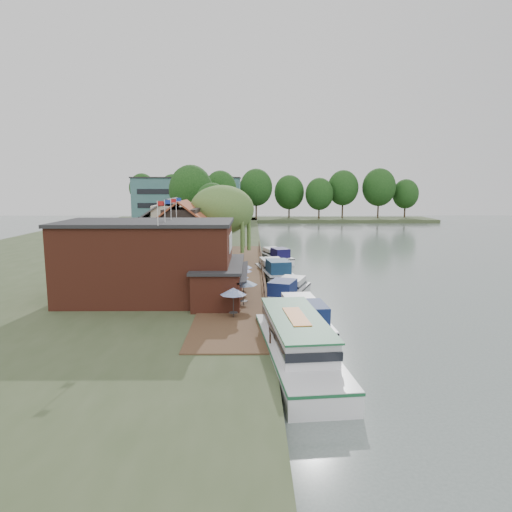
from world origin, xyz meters
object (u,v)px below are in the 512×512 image
object	(u,v)px
pub	(169,260)
tour_boat	(298,342)
umbrella_2	(237,284)
umbrella_1	(244,292)
umbrella_4	(243,274)
cruiser_2	(274,268)
cottage_c	(206,223)
swan	(324,338)
cottage_a	(183,236)
umbrella_0	(233,302)
umbrella_3	(240,278)
cottage_b	(173,228)
hotel_block	(189,203)
cruiser_1	(288,289)
cruiser_0	(304,313)
cruiser_3	(276,254)
willow	(222,224)

from	to	relation	value
pub	tour_boat	world-z (taller)	pub
umbrella_2	umbrella_1	bearing A→B (deg)	-78.10
umbrella_4	cruiser_2	world-z (taller)	umbrella_4
cottage_c	swan	xyz separation A→B (m)	(12.87, -42.67, -5.03)
cottage_a	umbrella_2	size ratio (longest dim) A/B	3.62
pub	umbrella_0	world-z (taller)	pub
umbrella_0	umbrella_4	bearing A→B (deg)	87.69
cottage_c	umbrella_3	bearing A→B (deg)	-78.27
pub	swan	xyz separation A→B (m)	(12.87, -8.67, -4.43)
cottage_a	cottage_b	bearing A→B (deg)	106.70
hotel_block	umbrella_0	distance (m)	78.53
cottage_c	hotel_block	bearing A→B (deg)	102.20
cottage_b	cruiser_1	world-z (taller)	cottage_b
umbrella_0	cruiser_0	xyz separation A→B (m)	(5.59, 0.30, -0.97)
cruiser_2	swan	size ratio (longest dim) A/B	24.61
umbrella_2	cruiser_1	size ratio (longest dim) A/B	0.24
cottage_b	umbrella_2	distance (m)	26.71
cottage_b	umbrella_1	xyz separation A→B (m)	(10.80, -27.51, -2.96)
cruiser_2	cottage_a	bearing A→B (deg)	164.66
cruiser_1	cruiser_2	world-z (taller)	cruiser_2
umbrella_1	hotel_block	bearing A→B (deg)	101.39
cruiser_2	swan	bearing A→B (deg)	-93.24
cottage_c	cruiser_3	size ratio (longest dim) A/B	0.90
willow	tour_boat	world-z (taller)	willow
cottage_b	umbrella_0	xyz separation A→B (m)	(10.06, -31.11, -2.96)
hotel_block	umbrella_2	bearing A→B (deg)	-78.64
willow	cruiser_0	xyz separation A→B (m)	(8.15, -25.81, -4.89)
cottage_c	cruiser_3	world-z (taller)	cottage_c
cottage_a	willow	distance (m)	6.80
cottage_b	cruiser_3	world-z (taller)	cottage_b
cruiser_2	swan	world-z (taller)	cruiser_2
cottage_a	willow	bearing A→B (deg)	48.01
umbrella_3	swan	distance (m)	14.03
pub	cottage_c	world-z (taller)	cottage_c
umbrella_0	cruiser_0	bearing A→B (deg)	3.11
hotel_block	cottage_a	xyz separation A→B (m)	(7.00, -56.00, -1.90)
willow	cruiser_0	world-z (taller)	willow
umbrella_2	hotel_block	bearing A→B (deg)	101.36
cottage_c	umbrella_3	size ratio (longest dim) A/B	3.48
cruiser_2	tour_boat	size ratio (longest dim) A/B	0.76
pub	cruiser_0	bearing A→B (deg)	-26.48
cruiser_1	hotel_block	bearing A→B (deg)	125.72
umbrella_0	umbrella_3	bearing A→B (deg)	88.48
umbrella_0	umbrella_2	bearing A→B (deg)	89.04
umbrella_1	umbrella_4	distance (m)	8.11
umbrella_1	cruiser_3	xyz separation A→B (m)	(4.30, 29.03, -1.15)
cruiser_1	cruiser_3	xyz separation A→B (m)	(0.01, 23.11, -0.06)
pub	cruiser_1	distance (m)	12.11
cottage_b	umbrella_3	bearing A→B (deg)	-64.29
willow	tour_boat	xyz separation A→B (m)	(6.97, -33.25, -4.66)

